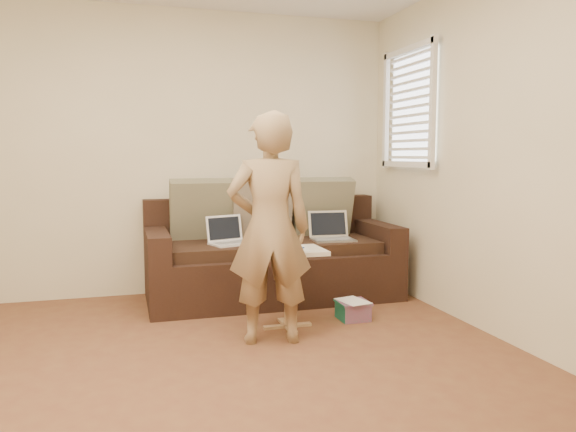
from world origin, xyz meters
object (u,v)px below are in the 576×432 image
object	(u,v)px
laptop_silver	(333,241)
drinking_glass	(259,240)
person	(269,228)
side_table	(287,289)
striped_box	(353,310)
sofa	(273,251)
laptop_white	(231,244)

from	to	relation	value
laptop_silver	drinking_glass	distance (m)	1.04
person	side_table	distance (m)	0.59
person	striped_box	bearing A→B (deg)	-149.36
striped_box	drinking_glass	bearing A→B (deg)	175.16
laptop_silver	drinking_glass	world-z (taller)	drinking_glass
laptop_silver	person	bearing A→B (deg)	-126.43
sofa	laptop_silver	size ratio (longest dim) A/B	5.96
laptop_silver	person	xyz separation A→B (m)	(-0.84, -0.99, 0.27)
laptop_silver	striped_box	bearing A→B (deg)	-93.62
sofa	side_table	size ratio (longest dim) A/B	3.72
person	sofa	bearing A→B (deg)	-97.81
drinking_glass	laptop_silver	bearing A→B (deg)	36.55
laptop_silver	person	distance (m)	1.33
side_table	laptop_white	bearing A→B (deg)	109.44
sofa	side_table	distance (m)	0.90
laptop_white	striped_box	world-z (taller)	laptop_white
person	side_table	size ratio (longest dim) A/B	2.66
laptop_white	sofa	bearing A→B (deg)	-3.30
laptop_silver	drinking_glass	xyz separation A→B (m)	(-0.83, -0.61, 0.13)
laptop_silver	striped_box	xyz separation A→B (m)	(-0.09, -0.68, -0.45)
laptop_white	laptop_silver	bearing A→B (deg)	-21.49
person	drinking_glass	xyz separation A→B (m)	(0.02, 0.38, -0.14)
sofa	laptop_silver	bearing A→B (deg)	-16.41
laptop_silver	side_table	bearing A→B (deg)	-127.36
sofa	person	world-z (taller)	person
sofa	drinking_glass	distance (m)	0.86
person	drinking_glass	bearing A→B (deg)	-84.58
sofa	striped_box	bearing A→B (deg)	-62.62
striped_box	laptop_white	bearing A→B (deg)	138.68
sofa	person	bearing A→B (deg)	-105.84
drinking_glass	striped_box	world-z (taller)	drinking_glass
laptop_silver	laptop_white	distance (m)	0.91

